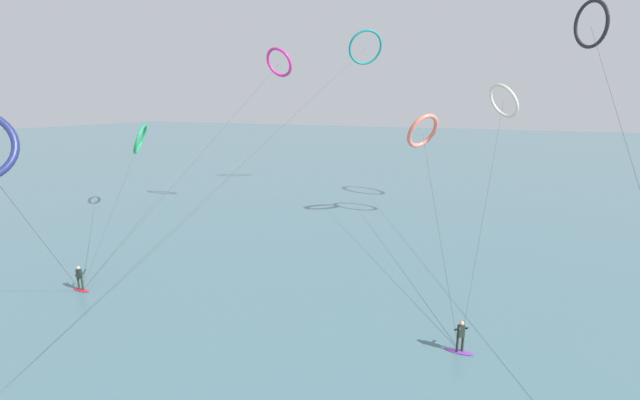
% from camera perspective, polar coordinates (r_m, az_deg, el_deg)
% --- Properties ---
extents(sea_water, '(400.00, 200.00, 0.08)m').
position_cam_1_polar(sea_water, '(108.39, 18.79, 5.99)').
color(sea_water, '#476B75').
rests_on(sea_water, ground).
extents(surfer_violet, '(1.40, 0.72, 1.70)m').
position_cam_1_polar(surfer_violet, '(23.00, 18.45, -17.36)').
color(surfer_violet, purple).
rests_on(surfer_violet, ground).
extents(surfer_crimson, '(1.40, 0.63, 1.70)m').
position_cam_1_polar(surfer_crimson, '(32.31, -29.69, -9.36)').
color(surfer_crimson, red).
rests_on(surfer_crimson, ground).
extents(kite_teal, '(4.88, 49.61, 21.36)m').
position_cam_1_polar(kite_teal, '(59.04, 6.12, 19.79)').
color(kite_teal, teal).
rests_on(kite_teal, ground).
extents(kite_ivory, '(3.83, 26.44, 13.94)m').
position_cam_1_polar(kite_ivory, '(44.30, 23.55, 12.14)').
color(kite_ivory, silver).
rests_on(kite_ivory, ground).
extents(kite_coral, '(8.59, 25.18, 11.19)m').
position_cam_1_polar(kite_coral, '(43.75, 13.71, 9.03)').
color(kite_coral, '#EA7260').
rests_on(kite_coral, ground).
extents(kite_emerald, '(14.00, 19.43, 9.92)m').
position_cam_1_polar(kite_emerald, '(50.95, -23.14, 7.58)').
color(kite_emerald, '#199351').
rests_on(kite_emerald, ground).
extents(kite_charcoal, '(3.28, 46.05, 22.22)m').
position_cam_1_polar(kite_charcoal, '(53.45, 32.77, 19.32)').
color(kite_charcoal, black).
rests_on(kite_charcoal, ground).
extents(kite_magenta, '(3.90, 24.50, 17.76)m').
position_cam_1_polar(kite_magenta, '(46.53, -5.59, 17.98)').
color(kite_magenta, '#CC288E').
rests_on(kite_magenta, ground).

